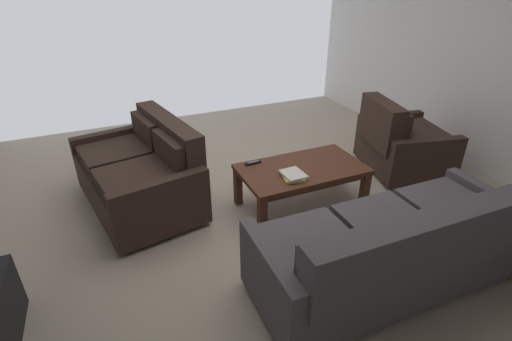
{
  "coord_description": "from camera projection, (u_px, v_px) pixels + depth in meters",
  "views": [
    {
      "loc": [
        1.33,
        2.75,
        2.09
      ],
      "look_at": [
        0.22,
        0.23,
        0.63
      ],
      "focal_mm": 26.78,
      "sensor_mm": 36.0,
      "label": 1
    }
  ],
  "objects": [
    {
      "name": "armchair_side",
      "position": [
        401.0,
        143.0,
        4.29
      ],
      "size": [
        0.99,
        1.06,
        0.85
      ],
      "color": "black",
      "rests_on": "ground"
    },
    {
      "name": "wall_left",
      "position": [
        497.0,
        48.0,
        3.99
      ],
      "size": [
        0.12,
        5.99,
        2.69
      ],
      "primitive_type": "cube",
      "color": "silver",
      "rests_on": "ground"
    },
    {
      "name": "book_stack",
      "position": [
        293.0,
        175.0,
        3.4
      ],
      "size": [
        0.23,
        0.26,
        0.05
      ],
      "color": "#E0CC4C",
      "rests_on": "coffee_table"
    },
    {
      "name": "loveseat_near",
      "position": [
        143.0,
        172.0,
        3.66
      ],
      "size": [
        1.1,
        1.53,
        0.85
      ],
      "color": "black",
      "rests_on": "ground"
    },
    {
      "name": "coffee_table",
      "position": [
        302.0,
        173.0,
        3.62
      ],
      "size": [
        1.17,
        0.66,
        0.43
      ],
      "color": "#4C2819",
      "rests_on": "ground"
    },
    {
      "name": "tv_remote",
      "position": [
        253.0,
        163.0,
        3.65
      ],
      "size": [
        0.16,
        0.05,
        0.02
      ],
      "color": "black",
      "rests_on": "coffee_table"
    },
    {
      "name": "ground_plane",
      "position": [
        267.0,
        213.0,
        3.68
      ],
      "size": [
        5.29,
        5.99,
        0.01
      ],
      "primitive_type": "cube",
      "color": "tan"
    },
    {
      "name": "sofa_main",
      "position": [
        395.0,
        249.0,
        2.67
      ],
      "size": [
        2.0,
        0.84,
        0.8
      ],
      "color": "black",
      "rests_on": "ground"
    }
  ]
}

